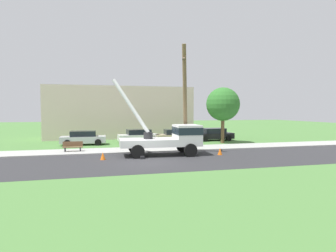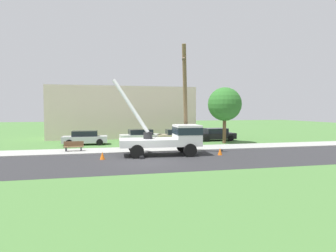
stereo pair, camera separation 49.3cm
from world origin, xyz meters
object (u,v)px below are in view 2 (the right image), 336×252
(traffic_cone_ahead, at_px, (220,151))
(parked_sedan_black, at_px, (216,134))
(utility_truck, at_px, (171,137))
(parked_sedan_tan, at_px, (178,136))
(roadside_tree_near, at_px, (225,104))
(parked_sedan_white, at_px, (140,136))
(leaning_utility_pole, at_px, (185,98))
(park_bench, at_px, (74,147))
(traffic_cone_behind, at_px, (102,156))
(parked_sedan_silver, at_px, (85,138))

(traffic_cone_ahead, xyz_separation_m, parked_sedan_black, (3.80, 10.11, 0.43))
(utility_truck, xyz_separation_m, parked_sedan_black, (7.55, 9.17, -0.70))
(parked_sedan_tan, height_order, roadside_tree_near, roadside_tree_near)
(utility_truck, distance_m, parked_sedan_white, 9.37)
(parked_sedan_white, distance_m, roadside_tree_near, 9.58)
(utility_truck, height_order, parked_sedan_tan, utility_truck)
(leaning_utility_pole, relative_size, traffic_cone_ahead, 15.57)
(parked_sedan_tan, height_order, park_bench, parked_sedan_tan)
(traffic_cone_behind, bearing_deg, utility_truck, 10.48)
(parked_sedan_silver, relative_size, parked_sedan_black, 1.00)
(parked_sedan_white, distance_m, parked_sedan_black, 8.66)
(traffic_cone_ahead, height_order, roadside_tree_near, roadside_tree_near)
(traffic_cone_behind, relative_size, parked_sedan_black, 0.13)
(parked_sedan_tan, bearing_deg, utility_truck, -108.61)
(traffic_cone_behind, relative_size, parked_sedan_silver, 0.13)
(roadside_tree_near, bearing_deg, parked_sedan_silver, 171.78)
(leaning_utility_pole, height_order, parked_sedan_tan, leaning_utility_pole)
(parked_sedan_tan, bearing_deg, traffic_cone_ahead, -84.57)
(utility_truck, bearing_deg, parked_sedan_tan, 71.39)
(leaning_utility_pole, bearing_deg, park_bench, 165.57)
(traffic_cone_ahead, bearing_deg, roadside_tree_near, 63.70)
(parked_sedan_white, bearing_deg, utility_truck, -83.18)
(leaning_utility_pole, xyz_separation_m, parked_sedan_white, (-2.57, 8.28, -3.76))
(parked_sedan_silver, bearing_deg, parked_sedan_black, 2.65)
(parked_sedan_silver, bearing_deg, parked_sedan_tan, -0.20)
(parked_sedan_white, relative_size, parked_sedan_black, 1.01)
(park_bench, bearing_deg, parked_sedan_black, 21.24)
(parked_sedan_silver, height_order, park_bench, parked_sedan_silver)
(traffic_cone_behind, height_order, parked_sedan_tan, parked_sedan_tan)
(traffic_cone_ahead, distance_m, parked_sedan_black, 10.81)
(leaning_utility_pole, bearing_deg, parked_sedan_white, 107.28)
(parked_sedan_white, xyz_separation_m, park_bench, (-6.43, -5.96, -0.25))
(leaning_utility_pole, xyz_separation_m, parked_sedan_silver, (-8.32, 7.51, -3.76))
(parked_sedan_silver, bearing_deg, parked_sedan_white, 7.61)
(leaning_utility_pole, distance_m, park_bench, 10.12)
(leaning_utility_pole, relative_size, parked_sedan_black, 1.96)
(leaning_utility_pole, xyz_separation_m, parked_sedan_tan, (1.39, 7.48, -3.76))
(parked_sedan_white, bearing_deg, leaning_utility_pole, -72.72)
(traffic_cone_behind, relative_size, parked_sedan_white, 0.12)
(traffic_cone_ahead, distance_m, traffic_cone_behind, 8.98)
(traffic_cone_ahead, relative_size, roadside_tree_near, 0.10)
(parked_sedan_silver, height_order, parked_sedan_white, same)
(traffic_cone_ahead, xyz_separation_m, parked_sedan_white, (-4.86, 10.21, 0.43))
(traffic_cone_ahead, relative_size, parked_sedan_tan, 0.13)
(parked_sedan_white, xyz_separation_m, roadside_tree_near, (8.51, -2.83, 3.39))
(roadside_tree_near, bearing_deg, traffic_cone_ahead, -116.30)
(parked_sedan_black, bearing_deg, traffic_cone_ahead, -110.61)
(park_bench, bearing_deg, leaning_utility_pole, -14.43)
(parked_sedan_tan, bearing_deg, parked_sedan_silver, 179.80)
(traffic_cone_behind, distance_m, park_bench, 4.86)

